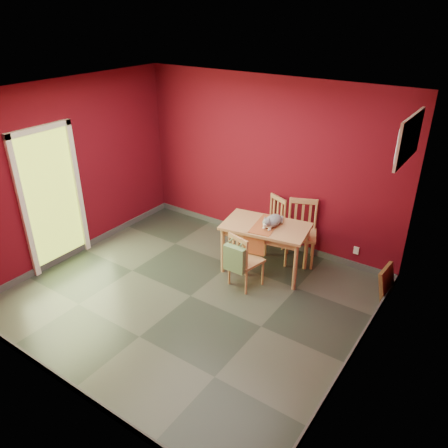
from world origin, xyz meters
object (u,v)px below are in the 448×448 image
Objects in this scene: tote_bag at (235,259)px; chair_near at (244,260)px; chair_far_right at (301,231)px; chair_far_left at (271,223)px; picture_frame at (386,282)px; dining_table at (266,231)px; cat at (273,219)px.

chair_near is at bearing 82.33° from tote_bag.
chair_far_right is at bearing 72.64° from chair_near.
chair_far_left reaches higher than tote_bag.
tote_bag is 2.11m from picture_frame.
chair_near reaches higher than picture_frame.
dining_table is 1.35× the size of chair_far_right.
chair_far_left is at bearing 101.33° from chair_near.
tote_bag is (0.21, -1.37, 0.08)m from chair_far_left.
chair_far_left is 2.06× the size of cat.
chair_far_right reaches higher than dining_table.
picture_frame is at bearing -4.16° from cat.
chair_far_left is at bearing 112.45° from dining_table.
chair_near is 0.72m from cat.
dining_table is 0.73m from tote_bag.
chair_far_right is 0.68m from cat.
chair_far_right reaches higher than chair_near.
chair_far_right is 2.30× the size of cat.
picture_frame is at bearing 28.04° from chair_near.
dining_table is at bearing -168.42° from cat.
picture_frame is (1.75, 1.12, -0.32)m from tote_bag.
chair_far_left is (-0.27, 0.66, -0.22)m from dining_table.
cat reaches higher than dining_table.
chair_far_right is at bearing 50.80° from cat.
dining_table reaches higher than picture_frame.
chair_far_right is 1.14m from chair_near.
tote_bag is (-0.07, -0.72, -0.13)m from dining_table.
tote_bag is at bearing -147.34° from picture_frame.
chair_far_left reaches higher than dining_table.
chair_far_right is 2.27× the size of picture_frame.
chair_far_right is at bearing 173.07° from picture_frame.
cat is at bearing 28.47° from dining_table.
chair_far_left is at bearing 103.31° from cat.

